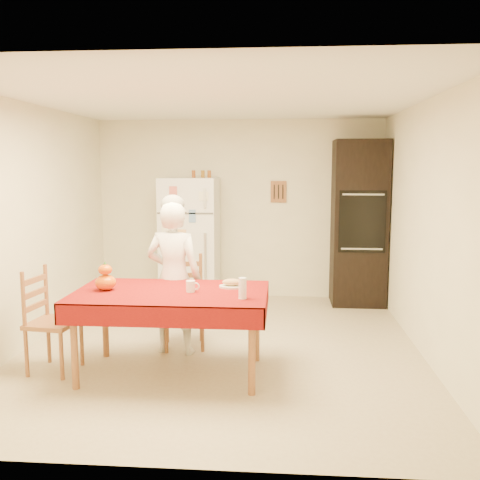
# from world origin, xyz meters

# --- Properties ---
(floor) EXTENTS (4.50, 4.50, 0.00)m
(floor) POSITION_xyz_m (0.00, 0.00, 0.00)
(floor) COLOR tan
(floor) RESTS_ON ground
(room_shell) EXTENTS (4.02, 4.52, 2.51)m
(room_shell) POSITION_xyz_m (0.00, 0.00, 1.62)
(room_shell) COLOR #F2EBCB
(room_shell) RESTS_ON ground
(refrigerator) EXTENTS (0.75, 0.74, 1.70)m
(refrigerator) POSITION_xyz_m (-0.65, 1.88, 0.85)
(refrigerator) COLOR white
(refrigerator) RESTS_ON floor
(oven_cabinet) EXTENTS (0.70, 0.62, 2.20)m
(oven_cabinet) POSITION_xyz_m (1.63, 1.93, 1.10)
(oven_cabinet) COLOR black
(oven_cabinet) RESTS_ON floor
(dining_table) EXTENTS (1.70, 1.00, 0.76)m
(dining_table) POSITION_xyz_m (-0.37, -0.74, 0.69)
(dining_table) COLOR brown
(dining_table) RESTS_ON floor
(chair_far) EXTENTS (0.49, 0.47, 0.95)m
(chair_far) POSITION_xyz_m (-0.40, 0.04, 0.51)
(chair_far) COLOR brown
(chair_far) RESTS_ON floor
(chair_left) EXTENTS (0.45, 0.47, 0.95)m
(chair_left) POSITION_xyz_m (-1.51, -0.75, 0.51)
(chair_left) COLOR brown
(chair_left) RESTS_ON floor
(seated_woman) EXTENTS (0.60, 0.44, 1.53)m
(seated_woman) POSITION_xyz_m (-0.46, -0.19, 0.76)
(seated_woman) COLOR white
(seated_woman) RESTS_ON floor
(coffee_mug) EXTENTS (0.08, 0.08, 0.10)m
(coffee_mug) POSITION_xyz_m (-0.19, -0.76, 0.81)
(coffee_mug) COLOR white
(coffee_mug) RESTS_ON dining_table
(pumpkin_lower) EXTENTS (0.19, 0.19, 0.14)m
(pumpkin_lower) POSITION_xyz_m (-0.96, -0.75, 0.83)
(pumpkin_lower) COLOR #CB5704
(pumpkin_lower) RESTS_ON dining_table
(pumpkin_upper) EXTENTS (0.12, 0.12, 0.09)m
(pumpkin_upper) POSITION_xyz_m (-0.96, -0.75, 0.95)
(pumpkin_upper) COLOR #DA5E05
(pumpkin_upper) RESTS_ON pumpkin_lower
(wine_glass) EXTENTS (0.07, 0.07, 0.18)m
(wine_glass) POSITION_xyz_m (0.28, -0.96, 0.85)
(wine_glass) COLOR white
(wine_glass) RESTS_ON dining_table
(bread_plate) EXTENTS (0.24, 0.24, 0.02)m
(bread_plate) POSITION_xyz_m (0.16, -0.56, 0.77)
(bread_plate) COLOR silver
(bread_plate) RESTS_ON dining_table
(bread_loaf) EXTENTS (0.18, 0.10, 0.06)m
(bread_loaf) POSITION_xyz_m (0.16, -0.56, 0.81)
(bread_loaf) COLOR #A1784F
(bread_loaf) RESTS_ON bread_plate
(spice_jar_left) EXTENTS (0.05, 0.05, 0.10)m
(spice_jar_left) POSITION_xyz_m (-0.60, 1.93, 1.75)
(spice_jar_left) COLOR brown
(spice_jar_left) RESTS_ON refrigerator
(spice_jar_mid) EXTENTS (0.05, 0.05, 0.10)m
(spice_jar_mid) POSITION_xyz_m (-0.47, 1.93, 1.75)
(spice_jar_mid) COLOR #8B5E19
(spice_jar_mid) RESTS_ON refrigerator
(spice_jar_right) EXTENTS (0.05, 0.05, 0.10)m
(spice_jar_right) POSITION_xyz_m (-0.39, 1.93, 1.75)
(spice_jar_right) COLOR #914B1A
(spice_jar_right) RESTS_ON refrigerator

